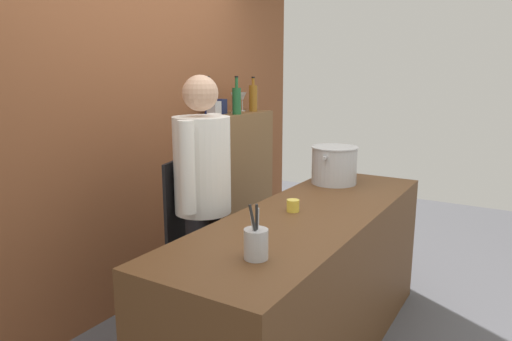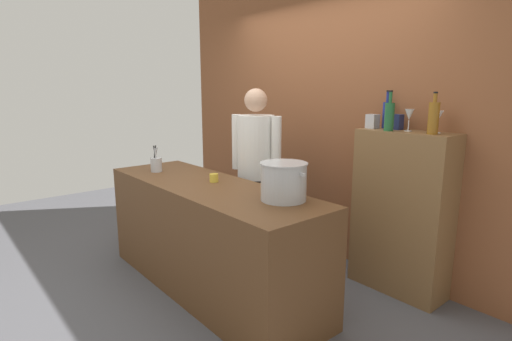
{
  "view_description": "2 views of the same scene",
  "coord_description": "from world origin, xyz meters",
  "px_view_note": "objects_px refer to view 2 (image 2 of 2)",
  "views": [
    {
      "loc": [
        -2.3,
        -1.04,
        1.67
      ],
      "look_at": [
        0.06,
        0.39,
        1.09
      ],
      "focal_mm": 32.46,
      "sensor_mm": 36.0,
      "label": 1
    },
    {
      "loc": [
        2.65,
        -1.72,
        1.66
      ],
      "look_at": [
        0.14,
        0.38,
        0.99
      ],
      "focal_mm": 28.07,
      "sensor_mm": 36.0,
      "label": 2
    }
  ],
  "objects_px": {
    "spice_tin_silver": "(372,121)",
    "spice_tin_navy": "(397,122)",
    "wine_bottle_cobalt": "(387,114)",
    "wine_bottle_amber": "(434,117)",
    "utensil_crock": "(156,164)",
    "wine_glass_tall": "(409,115)",
    "wine_bottle_green": "(389,116)",
    "butter_jar": "(214,178)",
    "chef": "(256,164)",
    "stockpot_large": "(284,181)",
    "wine_glass_short": "(438,117)"
  },
  "relations": [
    {
      "from": "wine_bottle_green",
      "to": "wine_glass_short",
      "type": "relative_size",
      "value": 1.86
    },
    {
      "from": "utensil_crock",
      "to": "spice_tin_silver",
      "type": "xyz_separation_m",
      "value": [
        1.44,
        1.27,
        0.42
      ]
    },
    {
      "from": "utensil_crock",
      "to": "wine_glass_tall",
      "type": "bearing_deg",
      "value": 36.12
    },
    {
      "from": "butter_jar",
      "to": "wine_glass_short",
      "type": "xyz_separation_m",
      "value": [
        1.27,
        1.16,
        0.52
      ]
    },
    {
      "from": "wine_bottle_green",
      "to": "wine_glass_short",
      "type": "distance_m",
      "value": 0.35
    },
    {
      "from": "wine_bottle_green",
      "to": "spice_tin_silver",
      "type": "bearing_deg",
      "value": 158.24
    },
    {
      "from": "wine_glass_tall",
      "to": "spice_tin_silver",
      "type": "xyz_separation_m",
      "value": [
        -0.32,
        -0.01,
        -0.06
      ]
    },
    {
      "from": "wine_bottle_cobalt",
      "to": "wine_glass_tall",
      "type": "xyz_separation_m",
      "value": [
        0.25,
        -0.09,
        0.01
      ]
    },
    {
      "from": "utensil_crock",
      "to": "spice_tin_silver",
      "type": "distance_m",
      "value": 1.97
    },
    {
      "from": "butter_jar",
      "to": "wine_bottle_cobalt",
      "type": "relative_size",
      "value": 0.23
    },
    {
      "from": "wine_bottle_cobalt",
      "to": "spice_tin_silver",
      "type": "height_order",
      "value": "wine_bottle_cobalt"
    },
    {
      "from": "stockpot_large",
      "to": "wine_glass_tall",
      "type": "distance_m",
      "value": 1.17
    },
    {
      "from": "chef",
      "to": "wine_bottle_cobalt",
      "type": "xyz_separation_m",
      "value": [
        0.93,
        0.64,
        0.48
      ]
    },
    {
      "from": "wine_bottle_amber",
      "to": "wine_bottle_green",
      "type": "relative_size",
      "value": 0.97
    },
    {
      "from": "stockpot_large",
      "to": "spice_tin_silver",
      "type": "height_order",
      "value": "spice_tin_silver"
    },
    {
      "from": "wine_bottle_amber",
      "to": "wine_bottle_green",
      "type": "bearing_deg",
      "value": -172.54
    },
    {
      "from": "stockpot_large",
      "to": "butter_jar",
      "type": "relative_size",
      "value": 5.36
    },
    {
      "from": "wine_bottle_cobalt",
      "to": "spice_tin_silver",
      "type": "relative_size",
      "value": 2.68
    },
    {
      "from": "stockpot_large",
      "to": "wine_glass_tall",
      "type": "xyz_separation_m",
      "value": [
        0.3,
        1.05,
        0.42
      ]
    },
    {
      "from": "stockpot_large",
      "to": "wine_glass_tall",
      "type": "bearing_deg",
      "value": 73.8
    },
    {
      "from": "wine_bottle_amber",
      "to": "wine_bottle_green",
      "type": "distance_m",
      "value": 0.33
    },
    {
      "from": "spice_tin_navy",
      "to": "spice_tin_silver",
      "type": "bearing_deg",
      "value": -161.01
    },
    {
      "from": "utensil_crock",
      "to": "spice_tin_silver",
      "type": "height_order",
      "value": "spice_tin_silver"
    },
    {
      "from": "utensil_crock",
      "to": "butter_jar",
      "type": "bearing_deg",
      "value": 14.21
    },
    {
      "from": "chef",
      "to": "wine_glass_tall",
      "type": "xyz_separation_m",
      "value": [
        1.19,
        0.55,
        0.49
      ]
    },
    {
      "from": "butter_jar",
      "to": "spice_tin_navy",
      "type": "height_order",
      "value": "spice_tin_navy"
    },
    {
      "from": "butter_jar",
      "to": "wine_bottle_amber",
      "type": "bearing_deg",
      "value": 39.39
    },
    {
      "from": "spice_tin_navy",
      "to": "chef",
      "type": "bearing_deg",
      "value": -150.25
    },
    {
      "from": "spice_tin_navy",
      "to": "spice_tin_silver",
      "type": "height_order",
      "value": "spice_tin_navy"
    },
    {
      "from": "stockpot_large",
      "to": "wine_glass_short",
      "type": "relative_size",
      "value": 2.3
    },
    {
      "from": "wine_bottle_amber",
      "to": "spice_tin_navy",
      "type": "height_order",
      "value": "wine_bottle_amber"
    },
    {
      "from": "butter_jar",
      "to": "wine_bottle_cobalt",
      "type": "height_order",
      "value": "wine_bottle_cobalt"
    },
    {
      "from": "butter_jar",
      "to": "stockpot_large",
      "type": "bearing_deg",
      "value": 4.62
    },
    {
      "from": "wine_bottle_amber",
      "to": "wine_glass_tall",
      "type": "bearing_deg",
      "value": 166.71
    },
    {
      "from": "wine_bottle_cobalt",
      "to": "wine_bottle_amber",
      "type": "bearing_deg",
      "value": -16.7
    },
    {
      "from": "wine_glass_short",
      "to": "stockpot_large",
      "type": "bearing_deg",
      "value": -114.69
    },
    {
      "from": "utensil_crock",
      "to": "wine_glass_tall",
      "type": "xyz_separation_m",
      "value": [
        1.76,
        1.28,
        0.48
      ]
    },
    {
      "from": "utensil_crock",
      "to": "wine_glass_short",
      "type": "xyz_separation_m",
      "value": [
        1.96,
        1.34,
        0.48
      ]
    },
    {
      "from": "spice_tin_navy",
      "to": "wine_bottle_green",
      "type": "bearing_deg",
      "value": -84.29
    },
    {
      "from": "spice_tin_silver",
      "to": "spice_tin_navy",
      "type": "bearing_deg",
      "value": 18.99
    },
    {
      "from": "butter_jar",
      "to": "wine_glass_tall",
      "type": "xyz_separation_m",
      "value": [
        1.07,
        1.11,
        0.52
      ]
    },
    {
      "from": "wine_glass_tall",
      "to": "spice_tin_silver",
      "type": "height_order",
      "value": "wine_glass_tall"
    },
    {
      "from": "wine_bottle_amber",
      "to": "wine_glass_short",
      "type": "height_order",
      "value": "wine_bottle_amber"
    },
    {
      "from": "wine_bottle_green",
      "to": "wine_bottle_cobalt",
      "type": "bearing_deg",
      "value": 127.13
    },
    {
      "from": "wine_glass_tall",
      "to": "spice_tin_silver",
      "type": "relative_size",
      "value": 1.48
    },
    {
      "from": "butter_jar",
      "to": "wine_glass_short",
      "type": "height_order",
      "value": "wine_glass_short"
    },
    {
      "from": "wine_glass_short",
      "to": "wine_glass_tall",
      "type": "bearing_deg",
      "value": -165.48
    },
    {
      "from": "stockpot_large",
      "to": "utensil_crock",
      "type": "bearing_deg",
      "value": -170.77
    },
    {
      "from": "utensil_crock",
      "to": "wine_glass_tall",
      "type": "relative_size",
      "value": 1.42
    },
    {
      "from": "utensil_crock",
      "to": "spice_tin_navy",
      "type": "height_order",
      "value": "spice_tin_navy"
    }
  ]
}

